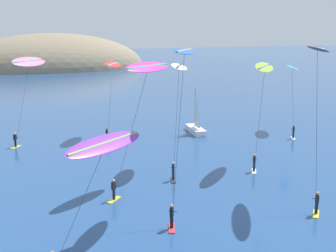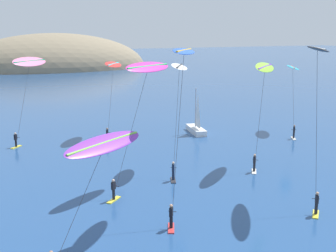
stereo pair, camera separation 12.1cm
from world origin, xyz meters
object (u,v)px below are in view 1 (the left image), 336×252
Objects in this scene: kitesurfer_red at (112,69)px; kitesurfer_white at (179,75)px; kitesurfer_black at (317,61)px; kitesurfer_pink at (28,67)px; kitesurfer_magenta at (146,76)px; sailboat_near at (195,127)px; kitesurfer_cyan at (292,73)px; kitesurfer_lime at (264,74)px; kitesurfer_purple at (103,151)px; kitesurfer_blue at (183,67)px.

kitesurfer_white is at bearing -84.18° from kitesurfer_red.
kitesurfer_black reaches higher than kitesurfer_pink.
kitesurfer_red is (3.28, 17.57, -0.97)m from kitesurfer_magenta.
kitesurfer_cyan is (12.06, -4.07, 6.85)m from sailboat_near.
kitesurfer_magenta is 1.05× the size of kitesurfer_white.
kitesurfer_pink is at bearing 133.50° from kitesurfer_lime.
kitesurfer_cyan is 21.66m from kitesurfer_white.
kitesurfer_black is 1.19× the size of kitesurfer_white.
kitesurfer_black is at bearing -38.75° from kitesurfer_magenta.
kitesurfer_cyan is at bearing -15.83° from kitesurfer_pink.
kitesurfer_black is (6.91, -25.75, 2.29)m from kitesurfer_red.
kitesurfer_purple is (-11.35, -12.14, -2.75)m from kitesurfer_white.
kitesurfer_lime reaches higher than kitesurfer_purple.
kitesurfer_purple is (-16.80, -0.71, -4.50)m from kitesurfer_black.
kitesurfer_white is (-8.36, -11.20, 8.09)m from sailboat_near.
kitesurfer_purple reaches higher than sailboat_near.
kitesurfer_black is at bearing -59.14° from kitesurfer_pink.
sailboat_near is at bearing -17.59° from kitesurfer_red.
kitesurfer_lime is (8.77, -17.54, 0.61)m from kitesurfer_red.
kitesurfer_white reaches higher than sailboat_near.
kitesurfer_pink is (-16.41, 27.46, -1.75)m from kitesurfer_black.
kitesurfer_pink reaches higher than kitesurfer_cyan.
kitesurfer_white is 16.85m from kitesurfer_purple.
kitesurfer_pink is at bearing 107.88° from kitesurfer_magenta.
kitesurfer_blue reaches higher than kitesurfer_lime.
kitesurfer_blue is at bearing -88.13° from kitesurfer_magenta.
kitesurfer_purple is at bearing -154.45° from kitesurfer_lime.
kitesurfer_lime is at bearing -141.69° from kitesurfer_cyan.
kitesurfer_pink reaches higher than kitesurfer_white.
sailboat_near is 0.78× the size of kitesurfer_purple.
kitesurfer_white is (4.74, 3.26, -0.43)m from kitesurfer_magenta.
kitesurfer_purple is at bearing -130.17° from sailboat_near.
kitesurfer_lime is at bearing 25.55° from kitesurfer_purple.
kitesurfer_pink is (-6.41, 25.20, -1.53)m from kitesurfer_blue.
kitesurfer_cyan is 0.86× the size of kitesurfer_lime.
kitesurfer_black is (10.19, -8.18, 1.32)m from kitesurfer_magenta.
kitesurfer_purple is at bearing -148.75° from kitesurfer_cyan.
kitesurfer_magenta is 13.13m from kitesurfer_black.
kitesurfer_magenta is 1.04× the size of kitesurfer_pink.
kitesurfer_blue is at bearing 167.27° from kitesurfer_black.
kitesurfer_magenta reaches higher than kitesurfer_white.
kitesurfer_blue is 1.37× the size of kitesurfer_cyan.
kitesurfer_red is at bearing -10.23° from kitesurfer_pink.
kitesurfer_purple is at bearing -177.57° from kitesurfer_black.
kitesurfer_blue reaches higher than kitesurfer_cyan.
kitesurfer_pink is at bearing 165.97° from sailboat_near.
kitesurfer_black reaches higher than kitesurfer_blue.
kitesurfer_black is 1.53× the size of kitesurfer_purple.
kitesurfer_white is (4.55, 9.17, -1.54)m from kitesurfer_blue.
sailboat_near is 0.51× the size of kitesurfer_black.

